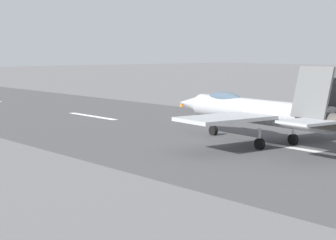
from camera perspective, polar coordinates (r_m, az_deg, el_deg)
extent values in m
plane|color=slate|center=(38.98, 12.43, -2.78)|extent=(400.00, 400.00, 0.00)
cube|color=#474648|center=(38.98, 12.43, -2.76)|extent=(240.00, 26.00, 0.02)
cube|color=white|center=(38.58, 13.24, -2.87)|extent=(8.00, 0.70, 0.00)
cube|color=white|center=(57.09, -7.56, 0.38)|extent=(8.00, 0.70, 0.00)
cylinder|color=#9DA0A4|center=(40.16, 9.00, 0.83)|extent=(12.66, 2.78, 1.71)
cone|color=#9DA0A4|center=(45.96, 2.24, 1.67)|extent=(3.01, 1.70, 1.46)
ellipsoid|color=#3F5160|center=(42.68, 5.69, 2.10)|extent=(3.68, 1.40, 1.10)
cylinder|color=#47423D|center=(35.45, 15.66, -0.14)|extent=(2.29, 1.28, 1.10)
cube|color=#9DA0A4|center=(36.81, 5.76, 0.17)|extent=(3.91, 6.34, 0.24)
cube|color=#9DA0A4|center=(42.31, 13.71, 0.89)|extent=(3.91, 6.34, 0.24)
cube|color=#9DA0A4|center=(34.03, 13.70, -0.20)|extent=(2.63, 2.99, 0.16)
cube|color=#565959|center=(35.63, 14.19, 2.68)|extent=(2.67, 1.17, 3.14)
cube|color=#565959|center=(37.02, 15.99, 2.78)|extent=(2.67, 1.17, 3.14)
cylinder|color=silver|center=(43.89, 4.55, -0.64)|extent=(0.18, 0.18, 1.40)
cylinder|color=black|center=(43.93, 4.54, -1.06)|extent=(0.78, 0.36, 0.76)
cylinder|color=silver|center=(37.97, 9.13, -1.89)|extent=(0.18, 0.18, 1.40)
cylinder|color=black|center=(38.02, 9.12, -2.37)|extent=(0.78, 0.36, 0.76)
cylinder|color=silver|center=(40.26, 12.38, -1.47)|extent=(0.18, 0.18, 1.40)
cylinder|color=black|center=(40.31, 12.37, -1.92)|extent=(0.78, 0.36, 0.76)
cube|color=#1E2338|center=(54.16, 5.36, 0.48)|extent=(0.24, 0.36, 0.83)
cube|color=orange|center=(54.09, 5.37, 1.13)|extent=(0.46, 0.31, 0.56)
sphere|color=tan|center=(54.05, 5.37, 1.58)|extent=(0.22, 0.22, 0.22)
cylinder|color=orange|center=(53.90, 5.61, 1.07)|extent=(0.10, 0.10, 0.53)
cylinder|color=orange|center=(54.29, 5.13, 1.12)|extent=(0.10, 0.10, 0.53)
cone|color=orange|center=(55.34, 13.00, 0.32)|extent=(0.44, 0.44, 0.55)
cone|color=orange|center=(66.66, 1.36, 1.59)|extent=(0.44, 0.44, 0.55)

